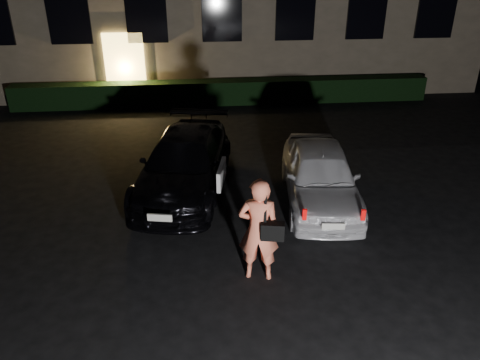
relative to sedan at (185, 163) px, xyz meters
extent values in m
plane|color=black|center=(1.35, -3.81, -0.65)|extent=(80.00, 80.00, 0.00)
cube|color=#F3C75B|center=(-2.15, 7.13, 0.60)|extent=(1.40, 0.10, 2.50)
cube|color=black|center=(-3.85, 7.13, 2.35)|extent=(1.40, 0.10, 1.70)
cube|color=black|center=(-1.25, 7.13, 2.35)|extent=(1.40, 0.10, 1.70)
cube|color=black|center=(1.35, 7.13, 2.35)|extent=(1.40, 0.10, 1.70)
cube|color=black|center=(3.95, 7.13, 2.35)|extent=(1.40, 0.10, 1.70)
cube|color=black|center=(6.55, 7.13, 2.35)|extent=(1.40, 0.10, 1.70)
cube|color=black|center=(9.15, 7.13, 2.35)|extent=(1.40, 0.10, 1.70)
cube|color=black|center=(1.35, 6.69, -0.23)|extent=(15.00, 0.70, 0.85)
imported|color=black|center=(0.00, 0.00, 0.00)|extent=(2.65, 4.76, 1.30)
cube|color=white|center=(0.80, -1.00, 0.15)|extent=(0.26, 0.93, 0.43)
cube|color=silver|center=(-0.45, -2.28, -0.08)|extent=(0.47, 0.13, 0.15)
imported|color=white|center=(2.99, -0.92, 0.00)|extent=(1.96, 3.97, 1.30)
cube|color=red|center=(2.24, -2.67, 0.06)|extent=(0.08, 0.06, 0.22)
cube|color=red|center=(3.32, -2.79, 0.06)|extent=(0.08, 0.06, 0.22)
cube|color=silver|center=(2.78, -2.78, -0.16)|extent=(0.44, 0.09, 0.13)
imported|color=#FF7E5C|center=(1.27, -3.47, 0.29)|extent=(0.76, 0.57, 1.89)
cube|color=black|center=(1.48, -3.64, 0.36)|extent=(0.41, 0.24, 0.30)
cube|color=black|center=(1.36, -3.57, 0.79)|extent=(0.05, 0.07, 0.59)
camera|label=1|loc=(0.33, -9.99, 4.49)|focal=35.00mm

